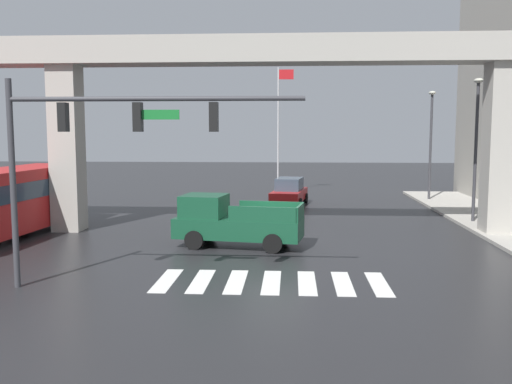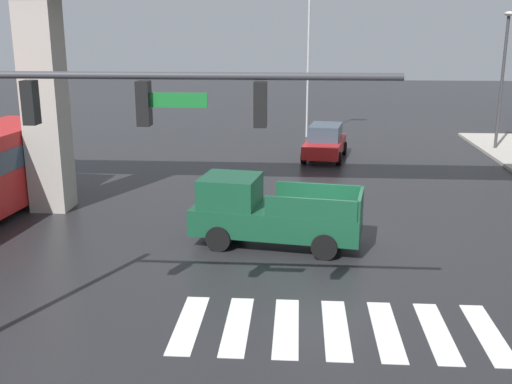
{
  "view_description": "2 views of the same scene",
  "coord_description": "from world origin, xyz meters",
  "px_view_note": "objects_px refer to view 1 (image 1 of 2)",
  "views": [
    {
      "loc": [
        0.6,
        -22.75,
        4.71
      ],
      "look_at": [
        -0.86,
        0.42,
        2.17
      ],
      "focal_mm": 39.77,
      "sensor_mm": 36.0,
      "label": 1
    },
    {
      "loc": [
        -0.92,
        -17.88,
        6.48
      ],
      "look_at": [
        -2.14,
        -0.41,
        1.71
      ],
      "focal_mm": 42.73,
      "sensor_mm": 36.0,
      "label": 2
    }
  ],
  "objects_px": {
    "traffic_signal_mast": "(100,135)",
    "street_lamp_far_north": "(431,132)",
    "flagpole": "(280,121)",
    "pickup_truck": "(231,222)",
    "street_lamp_mid_block": "(476,133)",
    "sedan_red": "(289,192)"
  },
  "relations": [
    {
      "from": "traffic_signal_mast",
      "to": "street_lamp_far_north",
      "type": "bearing_deg",
      "value": 56.09
    },
    {
      "from": "traffic_signal_mast",
      "to": "flagpole",
      "type": "relative_size",
      "value": 0.94
    },
    {
      "from": "flagpole",
      "to": "pickup_truck",
      "type": "bearing_deg",
      "value": -94.57
    },
    {
      "from": "flagpole",
      "to": "street_lamp_mid_block",
      "type": "bearing_deg",
      "value": -51.89
    },
    {
      "from": "pickup_truck",
      "to": "sedan_red",
      "type": "bearing_deg",
      "value": 79.91
    },
    {
      "from": "street_lamp_far_north",
      "to": "flagpole",
      "type": "xyz_separation_m",
      "value": [
        -10.03,
        3.56,
        0.82
      ]
    },
    {
      "from": "street_lamp_mid_block",
      "to": "sedan_red",
      "type": "bearing_deg",
      "value": 144.81
    },
    {
      "from": "flagpole",
      "to": "traffic_signal_mast",
      "type": "bearing_deg",
      "value": -100.4
    },
    {
      "from": "street_lamp_mid_block",
      "to": "traffic_signal_mast",
      "type": "bearing_deg",
      "value": -139.3
    },
    {
      "from": "pickup_truck",
      "to": "street_lamp_mid_block",
      "type": "height_order",
      "value": "street_lamp_mid_block"
    },
    {
      "from": "traffic_signal_mast",
      "to": "street_lamp_mid_block",
      "type": "xyz_separation_m",
      "value": [
        14.69,
        12.64,
        0.0
      ]
    },
    {
      "from": "street_lamp_mid_block",
      "to": "street_lamp_far_north",
      "type": "height_order",
      "value": "same"
    },
    {
      "from": "pickup_truck",
      "to": "traffic_signal_mast",
      "type": "height_order",
      "value": "traffic_signal_mast"
    },
    {
      "from": "sedan_red",
      "to": "traffic_signal_mast",
      "type": "bearing_deg",
      "value": -105.78
    },
    {
      "from": "street_lamp_far_north",
      "to": "flagpole",
      "type": "relative_size",
      "value": 0.79
    },
    {
      "from": "pickup_truck",
      "to": "traffic_signal_mast",
      "type": "relative_size",
      "value": 0.61
    },
    {
      "from": "pickup_truck",
      "to": "street_lamp_mid_block",
      "type": "bearing_deg",
      "value": 28.4
    },
    {
      "from": "pickup_truck",
      "to": "traffic_signal_mast",
      "type": "distance_m",
      "value": 7.97
    },
    {
      "from": "pickup_truck",
      "to": "traffic_signal_mast",
      "type": "xyz_separation_m",
      "value": [
        -3.14,
        -6.39,
        3.57
      ]
    },
    {
      "from": "pickup_truck",
      "to": "street_lamp_far_north",
      "type": "bearing_deg",
      "value": 53.26
    },
    {
      "from": "sedan_red",
      "to": "flagpole",
      "type": "relative_size",
      "value": 0.49
    },
    {
      "from": "traffic_signal_mast",
      "to": "pickup_truck",
      "type": "bearing_deg",
      "value": 63.81
    }
  ]
}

